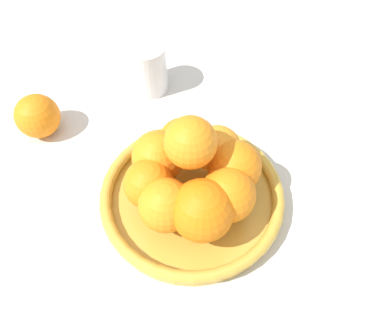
% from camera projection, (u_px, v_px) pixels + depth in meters
% --- Properties ---
extents(ground_plane, '(4.00, 4.00, 0.00)m').
position_uv_depth(ground_plane, '(192.00, 201.00, 0.53)').
color(ground_plane, beige).
extents(fruit_bowl, '(0.25, 0.25, 0.03)m').
position_uv_depth(fruit_bowl, '(192.00, 195.00, 0.52)').
color(fruit_bowl, gold).
rests_on(fruit_bowl, ground_plane).
extents(orange_pile, '(0.19, 0.18, 0.12)m').
position_uv_depth(orange_pile, '(193.00, 174.00, 0.48)').
color(orange_pile, orange).
rests_on(orange_pile, fruit_bowl).
extents(stray_orange, '(0.07, 0.07, 0.07)m').
position_uv_depth(stray_orange, '(38.00, 116.00, 0.59)').
color(stray_orange, orange).
rests_on(stray_orange, ground_plane).
extents(drinking_glass, '(0.07, 0.07, 0.09)m').
position_uv_depth(drinking_glass, '(147.00, 68.00, 0.65)').
color(drinking_glass, white).
rests_on(drinking_glass, ground_plane).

